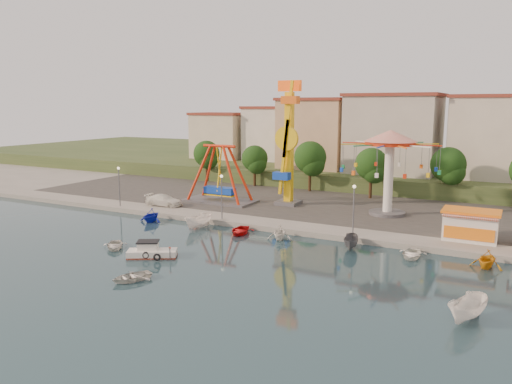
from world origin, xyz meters
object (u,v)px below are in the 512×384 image
Objects in this scene: kamikaze_tower at (289,146)px; van at (164,200)px; rowboat_a at (115,245)px; skiff at (468,310)px; cabin_motorboat at (151,252)px; wave_swinger at (390,153)px; pirate_ship_ride at (220,175)px.

van is (-14.46, -8.31, -7.26)m from kamikaze_tower.
skiff is at bearing -42.66° from rowboat_a.
cabin_motorboat is 27.43m from skiff.
kamikaze_tower is 1.42× the size of wave_swinger.
kamikaze_tower is at bearing -179.11° from wave_swinger.
rowboat_a is (-7.28, -25.19, -8.27)m from kamikaze_tower.
cabin_motorboat is at bearing -95.23° from kamikaze_tower.
pirate_ship_ride is 8.34m from van.
cabin_motorboat is 1.45× the size of rowboat_a.
cabin_motorboat is at bearing -121.21° from wave_swinger.
wave_swinger is at bearing 6.92° from pirate_ship_ride.
skiff is (11.74, -27.22, -7.36)m from wave_swinger.
pirate_ship_ride reaches higher than rowboat_a.
van reaches higher than cabin_motorboat.
kamikaze_tower is (9.28, 2.53, 4.21)m from pirate_ship_ride.
rowboat_a is (-20.58, -25.40, -7.86)m from wave_swinger.
van is at bearing 73.63° from rowboat_a.
kamikaze_tower is at bearing 34.45° from rowboat_a.
kamikaze_tower is at bearing 54.77° from cabin_motorboat.
pirate_ship_ride is 3.05× the size of rowboat_a.
cabin_motorboat is at bearing -149.10° from van.
van is at bearing -150.11° from kamikaze_tower.
wave_swinger is 30.54m from skiff.
cabin_motorboat reaches higher than rowboat_a.
van is at bearing 173.66° from skiff.
rowboat_a is at bearing -129.02° from wave_swinger.
skiff reaches higher than cabin_motorboat.
cabin_motorboat is at bearing -44.34° from rowboat_a.
rowboat_a is at bearing -84.95° from pirate_ship_ride.
cabin_motorboat is 0.92× the size of van.
pirate_ship_ride is 0.86× the size of wave_swinger.
pirate_ship_ride is at bearing 163.49° from skiff.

